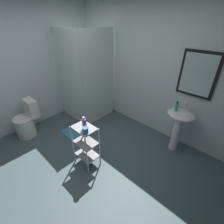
# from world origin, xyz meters

# --- Properties ---
(ground_plane) EXTENTS (4.20, 4.20, 0.02)m
(ground_plane) POSITION_xyz_m (0.00, 0.00, -0.01)
(ground_plane) COLOR #435559
(wall_back) EXTENTS (4.20, 0.14, 2.50)m
(wall_back) POSITION_xyz_m (0.01, 1.85, 1.25)
(wall_back) COLOR silver
(wall_back) RESTS_ON ground_plane
(wall_left) EXTENTS (0.10, 4.20, 2.50)m
(wall_left) POSITION_xyz_m (-1.85, 0.00, 1.25)
(wall_left) COLOR silver
(wall_left) RESTS_ON ground_plane
(shower_stall) EXTENTS (0.92, 0.92, 2.00)m
(shower_stall) POSITION_xyz_m (-1.20, 1.19, 0.46)
(shower_stall) COLOR white
(shower_stall) RESTS_ON ground_plane
(pedestal_sink) EXTENTS (0.46, 0.37, 0.81)m
(pedestal_sink) POSITION_xyz_m (0.93, 1.52, 0.58)
(pedestal_sink) COLOR white
(pedestal_sink) RESTS_ON ground_plane
(sink_faucet) EXTENTS (0.03, 0.03, 0.10)m
(sink_faucet) POSITION_xyz_m (0.93, 1.64, 0.86)
(sink_faucet) COLOR silver
(sink_faucet) RESTS_ON pedestal_sink
(toilet) EXTENTS (0.37, 0.49, 0.76)m
(toilet) POSITION_xyz_m (-1.48, -0.18, 0.31)
(toilet) COLOR white
(toilet) RESTS_ON ground_plane
(storage_cart) EXTENTS (0.38, 0.28, 0.74)m
(storage_cart) POSITION_xyz_m (0.02, 0.18, 0.44)
(storage_cart) COLOR silver
(storage_cart) RESTS_ON ground_plane
(hand_soap_bottle) EXTENTS (0.05, 0.05, 0.17)m
(hand_soap_bottle) POSITION_xyz_m (0.84, 1.48, 0.88)
(hand_soap_bottle) COLOR #2DBC99
(hand_soap_bottle) RESTS_ON pedestal_sink
(conditioner_bottle_purple) EXTENTS (0.06, 0.06, 0.20)m
(conditioner_bottle_purple) POSITION_xyz_m (0.04, 0.18, 0.83)
(conditioner_bottle_purple) COLOR #8155A1
(conditioner_bottle_purple) RESTS_ON storage_cart
(rinse_cup) EXTENTS (0.08, 0.08, 0.09)m
(rinse_cup) POSITION_xyz_m (0.14, 0.11, 0.79)
(rinse_cup) COLOR #3870B2
(rinse_cup) RESTS_ON storage_cart
(bath_mat) EXTENTS (0.60, 0.40, 0.02)m
(bath_mat) POSITION_xyz_m (-0.79, 0.51, 0.01)
(bath_mat) COLOR teal
(bath_mat) RESTS_ON ground_plane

